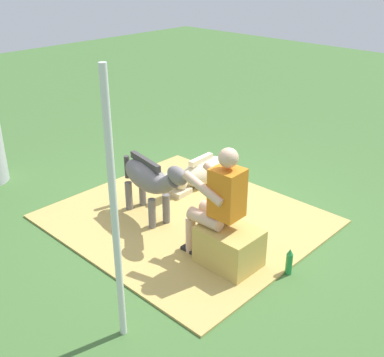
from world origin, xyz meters
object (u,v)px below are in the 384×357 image
object	(u,v)px
person_seated	(218,200)
pony_lying	(200,173)
hay_bale	(229,247)
pony_standing	(150,179)
soda_bottle	(289,262)
tent_pole_left	(114,215)

from	to	relation	value
person_seated	pony_lying	distance (m)	1.92
person_seated	pony_lying	bearing A→B (deg)	-41.47
pony_lying	hay_bale	bearing A→B (deg)	141.75
hay_bale	pony_standing	world-z (taller)	pony_standing
soda_bottle	pony_lying	bearing A→B (deg)	-23.43
hay_bale	person_seated	distance (m)	0.53
pony_lying	soda_bottle	world-z (taller)	pony_lying
pony_lying	soda_bottle	xyz separation A→B (m)	(-2.09, 0.90, -0.04)
hay_bale	pony_standing	bearing A→B (deg)	-3.21
pony_standing	tent_pole_left	bearing A→B (deg)	130.94
pony_standing	tent_pole_left	size ratio (longest dim) A/B	0.57
pony_standing	pony_lying	xyz separation A→B (m)	(0.24, -1.14, -0.37)
soda_bottle	tent_pole_left	world-z (taller)	tent_pole_left
soda_bottle	hay_bale	bearing A→B (deg)	29.79
pony_standing	soda_bottle	distance (m)	1.91
person_seated	pony_standing	size ratio (longest dim) A/B	0.99
pony_lying	tent_pole_left	world-z (taller)	tent_pole_left
soda_bottle	pony_standing	bearing A→B (deg)	7.35
hay_bale	pony_lying	bearing A→B (deg)	-38.25
person_seated	pony_standing	xyz separation A→B (m)	(1.14, -0.08, -0.16)
hay_bale	soda_bottle	world-z (taller)	hay_bale
hay_bale	pony_standing	size ratio (longest dim) A/B	0.46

